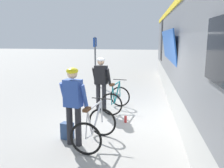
# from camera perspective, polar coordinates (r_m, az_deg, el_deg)

# --- Properties ---
(ground_plane) EXTENTS (80.00, 80.00, 0.00)m
(ground_plane) POSITION_cam_1_polar(r_m,az_deg,el_deg) (7.06, 2.04, -8.74)
(ground_plane) COLOR #A09E99
(cyclist_near_in_dark) EXTENTS (0.66, 0.43, 1.76)m
(cyclist_near_in_dark) POSITION_cam_1_polar(r_m,az_deg,el_deg) (7.73, -2.62, 1.12)
(cyclist_near_in_dark) COLOR #232328
(cyclist_near_in_dark) RESTS_ON ground
(cyclist_far_in_blue) EXTENTS (0.65, 0.40, 1.76)m
(cyclist_far_in_blue) POSITION_cam_1_polar(r_m,az_deg,el_deg) (5.30, -9.25, -3.72)
(cyclist_far_in_blue) COLOR #232328
(cyclist_far_in_blue) RESTS_ON ground
(bicycle_near_teal) EXTENTS (0.87, 1.17, 0.99)m
(bicycle_near_teal) POSITION_cam_1_polar(r_m,az_deg,el_deg) (7.87, 0.94, -3.57)
(bicycle_near_teal) COLOR black
(bicycle_near_teal) RESTS_ON ground
(bicycle_far_silver) EXTENTS (0.87, 1.17, 0.99)m
(bicycle_far_silver) POSITION_cam_1_polar(r_m,az_deg,el_deg) (5.45, -4.19, -10.40)
(bicycle_far_silver) COLOR black
(bicycle_far_silver) RESTS_ON ground
(backpack_on_platform) EXTENTS (0.31, 0.24, 0.40)m
(backpack_on_platform) POSITION_cam_1_polar(r_m,az_deg,el_deg) (5.90, -10.63, -10.94)
(backpack_on_platform) COLOR navy
(backpack_on_platform) RESTS_ON ground
(water_bottle_near_the_bikes) EXTENTS (0.08, 0.08, 0.19)m
(water_bottle_near_the_bikes) POSITION_cam_1_polar(r_m,az_deg,el_deg) (6.90, 3.25, -8.38)
(water_bottle_near_the_bikes) COLOR red
(water_bottle_near_the_bikes) RESTS_ON ground
(platform_sign_post) EXTENTS (0.08, 0.70, 2.40)m
(platform_sign_post) POSITION_cam_1_polar(r_m,az_deg,el_deg) (11.97, -4.04, 7.41)
(platform_sign_post) COLOR #595B60
(platform_sign_post) RESTS_ON ground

